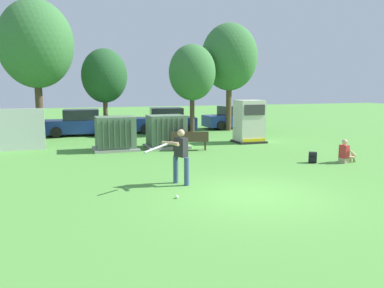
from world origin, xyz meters
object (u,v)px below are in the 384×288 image
object	(u,v)px
generator_enclosure	(249,122)
parked_car_right_of_center	(165,121)
park_bench	(190,139)
parked_car_left_of_center	(80,123)
parked_car_rightmost	(233,118)
batter	(180,154)
backpack	(313,158)
sports_ball	(177,197)
seated_spectator	(346,153)
transformer_mid_west	(166,132)
transformer_west	(115,134)

from	to	relation	value
generator_enclosure	parked_car_right_of_center	distance (m)	6.92
park_bench	parked_car_left_of_center	size ratio (longest dim) A/B	0.43
parked_car_rightmost	generator_enclosure	bearing A→B (deg)	-107.52
batter	backpack	bearing A→B (deg)	15.31
generator_enclosure	parked_car_right_of_center	world-z (taller)	generator_enclosure
sports_ball	seated_spectator	bearing A→B (deg)	19.26
parked_car_left_of_center	parked_car_rightmost	distance (m)	10.79
park_bench	parked_car_left_of_center	world-z (taller)	parked_car_left_of_center
transformer_mid_west	sports_ball	world-z (taller)	transformer_mid_west
park_bench	seated_spectator	size ratio (longest dim) A/B	1.91
backpack	parked_car_right_of_center	bearing A→B (deg)	103.55
generator_enclosure	backpack	distance (m)	6.11
batter	parked_car_left_of_center	bearing A→B (deg)	99.58
park_bench	parked_car_rightmost	distance (m)	10.42
park_bench	parked_car_left_of_center	xyz separation A→B (m)	(-4.66, 7.67, 0.22)
transformer_west	parked_car_right_of_center	xyz separation A→B (m)	(4.13, 6.49, -0.04)
generator_enclosure	park_bench	bearing A→B (deg)	-158.22
park_bench	backpack	world-z (taller)	park_bench
batter	parked_car_right_of_center	xyz separation A→B (m)	(3.14, 13.86, -0.22)
park_bench	transformer_mid_west	bearing A→B (deg)	121.84
generator_enclosure	sports_ball	size ratio (longest dim) A/B	25.56
backpack	parked_car_left_of_center	xyz separation A→B (m)	(-8.41, 12.14, 0.54)
parked_car_left_of_center	batter	bearing A→B (deg)	-80.42
batter	parked_car_rightmost	size ratio (longest dim) A/B	0.41
park_bench	parked_car_rightmost	size ratio (longest dim) A/B	0.43
seated_spectator	parked_car_right_of_center	size ratio (longest dim) A/B	0.22
generator_enclosure	parked_car_right_of_center	bearing A→B (deg)	116.92
transformer_west	sports_ball	distance (m)	8.88
transformer_west	transformer_mid_west	xyz separation A→B (m)	(2.54, 0.04, 0.00)
parked_car_left_of_center	parked_car_right_of_center	size ratio (longest dim) A/B	0.98
seated_spectator	parked_car_rightmost	world-z (taller)	parked_car_rightmost
seated_spectator	generator_enclosure	bearing A→B (deg)	99.76
parked_car_left_of_center	parked_car_rightmost	size ratio (longest dim) A/B	1.01
sports_ball	generator_enclosure	bearing A→B (deg)	53.48
generator_enclosure	parked_car_left_of_center	distance (m)	10.55
park_bench	seated_spectator	distance (m)	6.99
parked_car_rightmost	sports_ball	bearing A→B (deg)	-119.19
park_bench	sports_ball	size ratio (longest dim) A/B	20.49
generator_enclosure	parked_car_right_of_center	size ratio (longest dim) A/B	0.52
parked_car_left_of_center	parked_car_right_of_center	bearing A→B (deg)	0.62
generator_enclosure	backpack	bearing A→B (deg)	-91.79
park_bench	sports_ball	bearing A→B (deg)	-110.63
transformer_mid_west	batter	xyz separation A→B (m)	(-1.54, -7.41, 0.19)
batter	parked_car_rightmost	distance (m)	16.84
transformer_mid_west	parked_car_right_of_center	size ratio (longest dim) A/B	0.48
generator_enclosure	batter	bearing A→B (deg)	-129.12
generator_enclosure	seated_spectator	distance (m)	6.55
transformer_mid_west	park_bench	world-z (taller)	transformer_mid_west
park_bench	sports_ball	distance (m)	8.14
transformer_mid_west	generator_enclosure	bearing A→B (deg)	3.51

